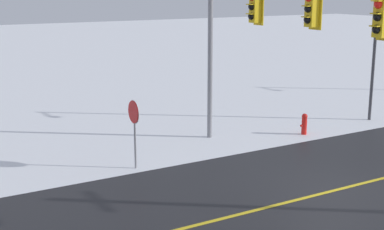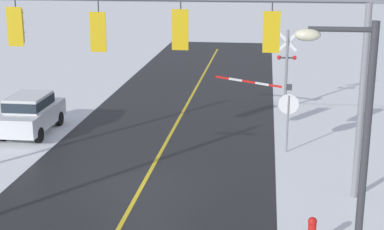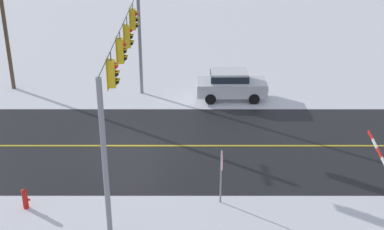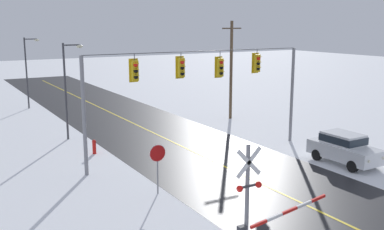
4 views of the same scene
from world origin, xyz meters
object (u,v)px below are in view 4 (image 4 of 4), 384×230
object	(u,v)px
parked_car_white	(344,147)
utility_pole	(231,69)
streetlamp_near	(68,82)
railroad_crossing	(255,201)
streetlamp_far	(28,66)
stop_sign	(158,158)
fire_hydrant	(94,146)

from	to	relation	value
parked_car_white	utility_pole	world-z (taller)	utility_pole
parked_car_white	streetlamp_near	size ratio (longest dim) A/B	0.65
railroad_crossing	parked_car_white	bearing A→B (deg)	28.17
utility_pole	streetlamp_far	bearing A→B (deg)	135.40
parked_car_white	utility_pole	bearing A→B (deg)	82.91
stop_sign	streetlamp_far	world-z (taller)	streetlamp_far
stop_sign	streetlamp_near	bearing A→B (deg)	92.97
fire_hydrant	utility_pole	world-z (taller)	utility_pole
streetlamp_near	stop_sign	bearing A→B (deg)	-87.03
streetlamp_near	utility_pole	bearing A→B (deg)	0.66
stop_sign	railroad_crossing	size ratio (longest dim) A/B	0.58
stop_sign	fire_hydrant	distance (m)	7.98
railroad_crossing	fire_hydrant	xyz separation A→B (m)	(-0.62, 14.78, -1.55)
streetlamp_near	fire_hydrant	bearing A→B (deg)	-87.33
streetlamp_near	parked_car_white	bearing A→B (deg)	-48.69
parked_car_white	utility_pole	xyz separation A→B (m)	(1.67, 13.45, 3.15)
streetlamp_near	fire_hydrant	size ratio (longest dim) A/B	7.39
railroad_crossing	utility_pole	xyz separation A→B (m)	(12.54, 19.27, 2.10)
railroad_crossing	streetlamp_near	distance (m)	19.23
railroad_crossing	stop_sign	bearing A→B (deg)	91.55
stop_sign	streetlamp_far	distance (m)	25.63
streetlamp_near	streetlamp_far	bearing A→B (deg)	90.00
streetlamp_far	utility_pole	world-z (taller)	utility_pole
parked_car_white	streetlamp_near	bearing A→B (deg)	131.31
parked_car_white	streetlamp_near	distance (m)	17.95
stop_sign	fire_hydrant	size ratio (longest dim) A/B	2.67
railroad_crossing	parked_car_white	xyz separation A→B (m)	(10.86, 5.82, -1.06)
fire_hydrant	railroad_crossing	bearing A→B (deg)	-87.60
streetlamp_far	utility_pole	size ratio (longest dim) A/B	0.82
stop_sign	railroad_crossing	bearing A→B (deg)	-88.45
stop_sign	utility_pole	bearing A→B (deg)	44.16
parked_car_white	railroad_crossing	bearing A→B (deg)	-151.83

